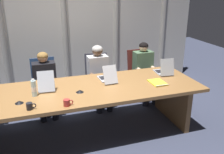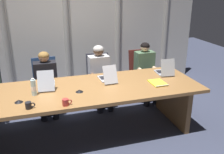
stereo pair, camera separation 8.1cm
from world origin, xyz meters
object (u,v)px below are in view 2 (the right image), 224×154
Objects in this scene: office_chair_left_mid at (47,91)px; spiral_notepad at (158,83)px; laptop_right_mid at (165,71)px; laptop_center at (107,77)px; person_right_mid at (146,69)px; coffee_mug_far at (29,105)px; water_bottle_primary at (34,88)px; person_center at (100,73)px; conference_mic_left_side at (79,91)px; office_chair_center at (99,85)px; laptop_left_mid at (47,83)px; conference_mic_middle at (19,101)px; office_chair_right_mid at (142,80)px; person_left_mid at (46,80)px; coffee_mug_near at (66,102)px.

spiral_notepad is at bearing 51.41° from office_chair_left_mid.
laptop_right_mid is at bearing 49.66° from spiral_notepad.
person_right_mid reaches higher than laptop_center.
laptop_right_mid reaches higher than coffee_mug_far.
water_bottle_primary is at bearing 176.67° from spiral_notepad.
person_center reaches higher than conference_mic_left_side.
office_chair_center is 0.81× the size of person_center.
water_bottle_primary is at bearing -12.81° from office_chair_left_mid.
water_bottle_primary reaches higher than coffee_mug_far.
laptop_left_mid reaches higher than conference_mic_middle.
person_center is at bearing -83.10° from office_chair_right_mid.
office_chair_right_mid is at bearing 38.02° from conference_mic_left_side.
laptop_center is 1.35m from coffee_mug_far.
laptop_left_mid is 1.95m from laptop_right_mid.
office_chair_center is 0.85× the size of person_left_mid.
office_chair_left_mid is at bearing 109.61° from conference_mic_left_side.
coffee_mug_near is (-0.80, -1.37, 0.15)m from person_center.
office_chair_right_mid is at bearing 28.79° from conference_mic_middle.
conference_mic_left_side is (-1.49, -1.00, 0.14)m from person_right_mid.
laptop_left_mid is at bearing 167.57° from spiral_notepad.
conference_mic_left_side is at bearing -54.88° from office_chair_right_mid.
laptop_right_mid is at bearing -85.55° from laptop_left_mid.
laptop_center is at bearing -6.74° from person_center.
office_chair_left_mid is 0.32m from person_left_mid.
coffee_mug_far is at bearing -99.98° from water_bottle_primary.
coffee_mug_near is 1.49m from spiral_notepad.
spiral_notepad is at bearing -15.58° from office_chair_right_mid.
laptop_left_mid is at bearing -69.44° from office_chair_right_mid.
person_center is at bearing 2.99° from office_chair_center.
laptop_right_mid is 2.15m from office_chair_left_mid.
coffee_mug_near is at bearing 4.17° from office_chair_left_mid.
water_bottle_primary is (-0.20, -1.08, 0.53)m from office_chair_left_mid.
coffee_mug_far is (-0.27, -1.32, 0.18)m from person_left_mid.
coffee_mug_far is (-1.19, -0.64, -0.01)m from laptop_center.
water_bottle_primary is at bearing 130.40° from coffee_mug_near.
office_chair_left_mid is 1.57m from coffee_mug_far.
laptop_center is 1.75× the size of water_bottle_primary.
coffee_mug_far is 0.26m from conference_mic_middle.
person_left_mid reaches higher than spiral_notepad.
spiral_notepad is (0.71, -0.35, -0.05)m from laptop_center.
office_chair_right_mid is at bearing 77.28° from spiral_notepad.
coffee_mug_far is (-0.27, -1.48, 0.46)m from office_chair_left_mid.
person_right_mid is 1.80m from conference_mic_left_side.
water_bottle_primary is (-0.20, -0.92, 0.25)m from person_left_mid.
laptop_center reaches higher than office_chair_left_mid.
laptop_right_mid is 2.05m from person_left_mid.
office_chair_right_mid is at bearing 41.61° from coffee_mug_near.
coffee_mug_near is 1.14× the size of conference_mic_middle.
water_bottle_primary is (-2.10, -0.92, 0.23)m from person_right_mid.
person_right_mid reaches higher than coffee_mug_far.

